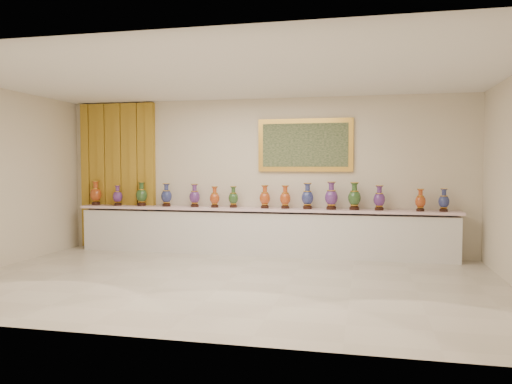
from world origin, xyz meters
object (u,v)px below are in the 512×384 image
vase_0 (96,194)px  vase_2 (142,195)px  vase_1 (118,196)px  counter (260,232)px

vase_0 → vase_2: 1.02m
vase_0 → vase_2: vase_0 is taller
vase_1 → vase_0: bearing=174.7°
vase_1 → vase_2: bearing=4.5°
vase_0 → vase_2: bearing=-0.4°
vase_0 → vase_2: size_ratio=1.02×
counter → vase_1: (-2.94, -0.04, 0.65)m
vase_2 → vase_1: bearing=-175.5°
counter → vase_1: vase_1 is taller
counter → vase_0: bearing=179.9°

